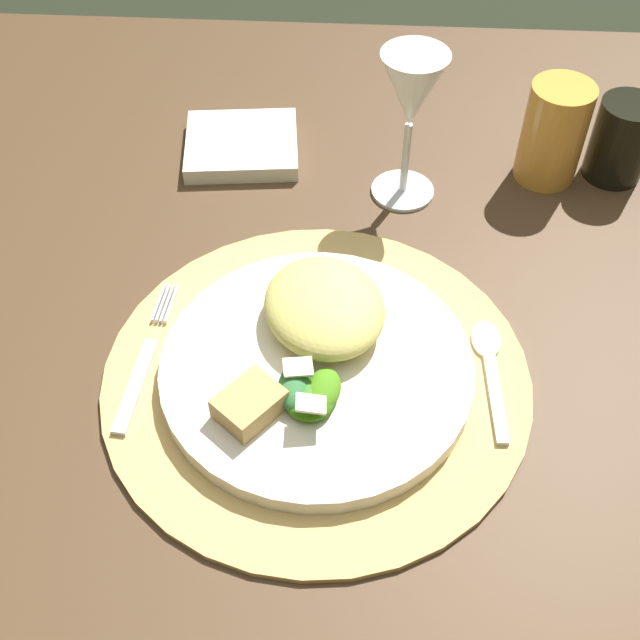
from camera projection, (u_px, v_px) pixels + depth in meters
ground_plane at (344, 625)px, 1.29m from camera, size 6.00×6.00×0.00m
dining_table at (357, 414)px, 0.85m from camera, size 1.39×1.06×0.73m
placemat at (317, 377)px, 0.70m from camera, size 0.37×0.37×0.01m
dinner_plate at (317, 369)px, 0.69m from camera, size 0.27×0.27×0.02m
pasta_serving at (324, 307)px, 0.70m from camera, size 0.14×0.15×0.04m
salad_greens at (309, 394)px, 0.65m from camera, size 0.06×0.06×0.03m
bread_piece at (250, 404)px, 0.64m from camera, size 0.06×0.06×0.02m
fork at (144, 362)px, 0.70m from camera, size 0.03×0.17×0.00m
spoon at (489, 358)px, 0.71m from camera, size 0.03×0.13×0.01m
napkin at (242, 145)px, 0.90m from camera, size 0.13×0.12×0.02m
wine_glass at (412, 97)px, 0.78m from camera, size 0.07×0.07×0.16m
amber_tumbler at (553, 133)px, 0.84m from camera, size 0.07×0.07×0.11m
dark_tumbler at (621, 140)px, 0.85m from camera, size 0.06×0.06×0.09m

